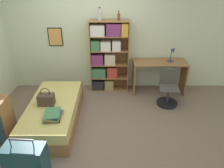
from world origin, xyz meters
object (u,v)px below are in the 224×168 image
object	(u,v)px
bed	(54,112)
desk_chair	(168,93)
handbag	(46,99)
book_stack_on_bed	(53,115)
desk	(159,71)
bottle_brown	(119,17)
bookcase	(107,56)
bottle_green	(100,15)
suitcase	(28,166)
desk_lamp	(173,52)

from	to	relation	value
bed	desk_chair	xyz separation A→B (m)	(2.38, 0.67, 0.04)
handbag	book_stack_on_bed	world-z (taller)	handbag
bed	book_stack_on_bed	xyz separation A→B (m)	(0.13, -0.46, 0.27)
desk	bottle_brown	bearing A→B (deg)	172.84
book_stack_on_bed	bookcase	xyz separation A→B (m)	(0.89, 1.81, 0.40)
bed	bottle_green	xyz separation A→B (m)	(0.88, 1.34, 1.60)
desk_chair	suitcase	bearing A→B (deg)	-138.44
handbag	desk	distance (m)	2.69
book_stack_on_bed	desk	world-z (taller)	desk
desk_chair	bottle_brown	bearing A→B (deg)	147.63
desk	desk_lamp	bearing A→B (deg)	6.19
book_stack_on_bed	desk_chair	distance (m)	2.53
bottle_green	suitcase	bearing A→B (deg)	-107.44
handbag	book_stack_on_bed	bearing A→B (deg)	-62.28
desk	desk_chair	world-z (taller)	desk_chair
bottle_green	handbag	bearing A→B (deg)	-124.56
bed	bottle_green	distance (m)	2.27
bottle_green	desk_lamp	xyz separation A→B (m)	(1.67, -0.08, -0.80)
book_stack_on_bed	bottle_brown	world-z (taller)	bottle_brown
suitcase	desk_lamp	world-z (taller)	desk_lamp
bed	desk_chair	distance (m)	2.47
bed	bottle_brown	size ratio (longest dim) A/B	9.08
bed	desk	world-z (taller)	desk
suitcase	bottle_brown	distance (m)	3.40
bottle_green	bottle_brown	size ratio (longest dim) A/B	1.36
book_stack_on_bed	bottle_green	world-z (taller)	bottle_green
handbag	book_stack_on_bed	size ratio (longest dim) A/B	0.93
book_stack_on_bed	desk	size ratio (longest dim) A/B	0.30
handbag	bottle_brown	xyz separation A→B (m)	(1.37, 1.42, 1.24)
book_stack_on_bed	desk	bearing A→B (deg)	38.48
bed	desk	distance (m)	2.61
bottle_green	bed	bearing A→B (deg)	-123.05
book_stack_on_bed	desk_lamp	bearing A→B (deg)	35.65
book_stack_on_bed	desk_chair	world-z (taller)	desk_chair
desk	desk_lamp	size ratio (longest dim) A/B	3.37
bottle_brown	desk_chair	bearing A→B (deg)	-32.37
handbag	desk_chair	size ratio (longest dim) A/B	0.44
suitcase	desk	world-z (taller)	suitcase
suitcase	desk_chair	bearing A→B (deg)	41.56
suitcase	book_stack_on_bed	bearing A→B (deg)	82.64
handbag	book_stack_on_bed	xyz separation A→B (m)	(0.22, -0.41, -0.06)
bottle_green	bottle_brown	distance (m)	0.41
handbag	desk_chair	world-z (taller)	desk_chair
handbag	bottle_green	bearing A→B (deg)	55.44
desk_chair	bed	bearing A→B (deg)	-164.30
desk_lamp	handbag	bearing A→B (deg)	-153.31
desk	handbag	bearing A→B (deg)	-151.26
bookcase	desk_chair	size ratio (longest dim) A/B	2.14
handbag	bottle_brown	bearing A→B (deg)	45.88
bookcase	bottle_brown	distance (m)	0.94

